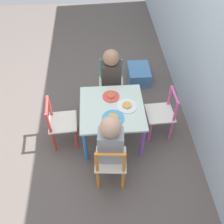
# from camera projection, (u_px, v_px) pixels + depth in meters

# --- Properties ---
(ground_plane) EXTENTS (6.00, 6.00, 0.00)m
(ground_plane) POSITION_uv_depth(u_px,v_px,m) (112.00, 135.00, 2.71)
(ground_plane) COLOR #5B514C
(kids_table) EXTENTS (0.59, 0.59, 0.42)m
(kids_table) POSITION_uv_depth(u_px,v_px,m) (112.00, 112.00, 2.44)
(kids_table) COLOR silver
(kids_table) RESTS_ON ground_plane
(chair_teal) EXTENTS (0.27, 0.27, 0.53)m
(chair_teal) POSITION_uv_depth(u_px,v_px,m) (111.00, 84.00, 2.84)
(chair_teal) COLOR silver
(chair_teal) RESTS_ON ground_plane
(chair_orange) EXTENTS (0.28, 0.28, 0.53)m
(chair_orange) POSITION_uv_depth(u_px,v_px,m) (111.00, 163.00, 2.18)
(chair_orange) COLOR silver
(chair_orange) RESTS_ON ground_plane
(chair_pink) EXTENTS (0.27, 0.27, 0.53)m
(chair_pink) POSITION_uv_depth(u_px,v_px,m) (162.00, 114.00, 2.55)
(chair_pink) COLOR silver
(chair_pink) RESTS_ON ground_plane
(chair_red) EXTENTS (0.27, 0.27, 0.53)m
(chair_red) POSITION_uv_depth(u_px,v_px,m) (61.00, 124.00, 2.47)
(chair_red) COLOR silver
(chair_red) RESTS_ON ground_plane
(child_left) EXTENTS (0.22, 0.21, 0.73)m
(child_left) POSITION_uv_depth(u_px,v_px,m) (111.00, 76.00, 2.67)
(child_left) COLOR #4C608E
(child_left) RESTS_ON ground_plane
(child_right) EXTENTS (0.22, 0.21, 0.77)m
(child_right) POSITION_uv_depth(u_px,v_px,m) (111.00, 143.00, 2.08)
(child_right) COLOR #7A6B5B
(child_right) RESTS_ON ground_plane
(plate_left) EXTENTS (0.16, 0.16, 0.03)m
(plate_left) POSITION_uv_depth(u_px,v_px,m) (111.00, 96.00, 2.48)
(plate_left) COLOR #E54C47
(plate_left) RESTS_ON kids_table
(plate_right) EXTENTS (0.20, 0.20, 0.03)m
(plate_right) POSITION_uv_depth(u_px,v_px,m) (113.00, 118.00, 2.30)
(plate_right) COLOR #4C9EE0
(plate_right) RESTS_ON kids_table
(plate_back) EXTENTS (0.18, 0.18, 0.03)m
(plate_back) POSITION_uv_depth(u_px,v_px,m) (127.00, 106.00, 2.39)
(plate_back) COLOR white
(plate_back) RESTS_ON kids_table
(storage_bin) EXTENTS (0.34, 0.26, 0.17)m
(storage_bin) POSITION_uv_depth(u_px,v_px,m) (139.00, 74.00, 3.24)
(storage_bin) COLOR #4C7FB7
(storage_bin) RESTS_ON ground_plane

